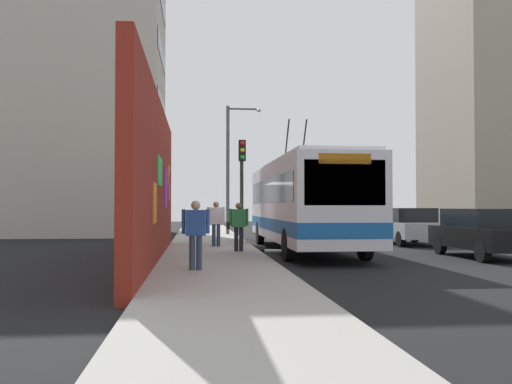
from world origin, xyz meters
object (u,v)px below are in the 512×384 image
Objects in this scene: pedestrian_midblock at (216,220)px; traffic_light at (242,174)px; street_lamp at (232,160)px; parked_car_silver at (408,225)px; city_bus at (303,201)px; parked_car_black at (482,232)px; pedestrian_near_wall at (196,229)px; pedestrian_at_curb at (238,223)px.

traffic_light is (1.11, -1.07, 1.81)m from pedestrian_midblock.
parked_car_silver is at bearing -133.41° from street_lamp.
parked_car_black is at bearing -122.35° from city_bus.
pedestrian_midblock is at bearing 136.04° from traffic_light.
parked_car_black is at bearing -67.86° from pedestrian_near_wall.
pedestrian_at_curb is (1.63, 7.75, 0.27)m from parked_car_black.
pedestrian_midblock is (0.63, 3.22, -0.70)m from city_bus.
parked_car_silver is 0.61× the size of street_lamp.
parked_car_black is 0.63× the size of street_lamp.
parked_car_silver is at bearing -42.40° from pedestrian_near_wall.
parked_car_black is 1.05× the size of traffic_light.
street_lamp is (6.85, 7.24, 3.32)m from parked_car_silver.
pedestrian_at_curb is 0.97× the size of pedestrian_midblock.
pedestrian_near_wall is 7.70m from pedestrian_midblock.
traffic_light reaches higher than pedestrian_near_wall.
pedestrian_at_curb is at bearing -14.92° from pedestrian_near_wall.
pedestrian_near_wall is 0.39× the size of traffic_light.
city_bus is at bearing -128.92° from traffic_light.
parked_car_silver is at bearing -74.13° from pedestrian_midblock.
parked_car_silver is at bearing -59.82° from city_bus.
street_lamp is at bearing -0.77° from traffic_light.
pedestrian_midblock is at bearing 16.16° from pedestrian_at_curb.
street_lamp is at bearing 11.68° from city_bus.
street_lamp is at bearing -2.53° from pedestrian_at_curb.
pedestrian_at_curb is (-4.69, 7.75, 0.27)m from parked_car_silver.
pedestrian_near_wall is 0.98× the size of pedestrian_midblock.
city_bus is at bearing 120.18° from parked_car_silver.
street_lamp is (16.90, -1.94, 3.04)m from pedestrian_near_wall.
city_bus is 8.11m from pedestrian_near_wall.
pedestrian_midblock reaches higher than pedestrian_at_curb.
pedestrian_near_wall reaches higher than pedestrian_at_curb.
street_lamp is at bearing -7.25° from pedestrian_midblock.
parked_car_black is (-3.29, -5.20, -1.01)m from city_bus.
parked_car_black and parked_car_silver have the same top height.
parked_car_black is at bearing -101.85° from pedestrian_at_curb.
street_lamp reaches higher than pedestrian_near_wall.
pedestrian_near_wall is (-3.74, 9.18, 0.28)m from parked_car_black.
city_bus is at bearing -168.32° from street_lamp.
parked_car_black is at bearing 180.00° from parked_car_silver.
parked_car_black is 2.68× the size of pedestrian_at_curb.
city_bus is 3.35m from pedestrian_midblock.
parked_car_silver is at bearing -58.81° from pedestrian_at_curb.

